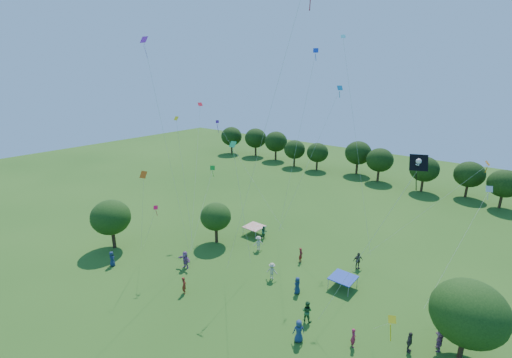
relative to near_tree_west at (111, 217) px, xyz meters
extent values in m
cylinder|color=#422B19|center=(0.00, 0.00, -2.82)|extent=(0.40, 0.40, 1.93)
ellipsoid|color=#1E4112|center=(0.00, 0.00, 0.01)|extent=(4.38, 4.38, 3.95)
cylinder|color=#422B19|center=(8.32, 8.37, -2.89)|extent=(0.37, 0.37, 1.78)
ellipsoid|color=#1E4112|center=(8.32, 8.37, -0.46)|extent=(3.62, 3.62, 3.26)
cylinder|color=#422B19|center=(34.24, 6.76, -2.93)|extent=(0.35, 0.35, 1.71)
ellipsoid|color=#1E4112|center=(34.24, 6.76, 0.04)|extent=(4.96, 4.96, 4.47)
cylinder|color=#422B19|center=(-22.86, 44.82, -2.71)|extent=(0.44, 0.44, 2.15)
ellipsoid|color=#18320E|center=(-22.86, 44.82, 0.56)|extent=(5.17, 5.17, 4.65)
cylinder|color=#422B19|center=(-16.40, 46.46, -2.70)|extent=(0.45, 0.45, 2.17)
ellipsoid|color=#18320E|center=(-16.40, 46.46, 0.61)|extent=(5.22, 5.22, 4.70)
cylinder|color=#422B19|center=(-10.10, 46.12, -2.71)|extent=(0.44, 0.44, 2.15)
ellipsoid|color=#18320E|center=(-10.10, 46.12, 0.57)|extent=(5.17, 5.17, 4.65)
cylinder|color=#422B19|center=(-3.52, 43.83, -2.85)|extent=(0.38, 0.38, 1.87)
ellipsoid|color=#18320E|center=(-3.52, 43.83, -0.01)|extent=(4.48, 4.48, 4.03)
cylinder|color=#422B19|center=(1.70, 44.45, -2.86)|extent=(0.38, 0.38, 1.84)
ellipsoid|color=#18320E|center=(1.70, 44.45, -0.06)|extent=(4.42, 4.42, 3.98)
cylinder|color=#422B19|center=(9.43, 46.84, -2.71)|extent=(0.44, 0.44, 2.14)
ellipsoid|color=#18320E|center=(9.43, 46.84, 0.55)|extent=(5.14, 5.14, 4.63)
cylinder|color=#422B19|center=(14.53, 44.67, -2.77)|extent=(0.42, 0.42, 2.03)
ellipsoid|color=#18320E|center=(14.53, 44.67, 0.31)|extent=(4.86, 4.86, 4.37)
cylinder|color=#422B19|center=(22.51, 43.56, -2.80)|extent=(0.40, 0.40, 1.96)
ellipsoid|color=#18320E|center=(22.51, 43.56, 0.18)|extent=(4.71, 4.71, 4.24)
cylinder|color=#422B19|center=(28.88, 45.09, -2.83)|extent=(0.39, 0.39, 1.91)
ellipsoid|color=#18320E|center=(28.88, 45.09, 0.08)|extent=(4.59, 4.59, 4.13)
cylinder|color=#422B19|center=(33.68, 42.91, -2.84)|extent=(0.39, 0.39, 1.89)
ellipsoid|color=#18320E|center=(33.68, 42.91, 0.03)|extent=(4.54, 4.54, 4.08)
cube|color=#C33E16|center=(10.52, 12.82, -2.73)|extent=(2.20, 2.20, 0.08)
cylinder|color=#999999|center=(9.52, 11.82, -3.23)|extent=(0.05, 0.05, 1.10)
cylinder|color=#999999|center=(11.52, 11.82, -3.23)|extent=(0.05, 0.05, 1.10)
cylinder|color=#999999|center=(9.52, 13.82, -3.23)|extent=(0.05, 0.05, 1.10)
cylinder|color=#999999|center=(11.52, 13.82, -3.23)|extent=(0.05, 0.05, 1.10)
cube|color=#18369E|center=(24.08, 9.37, -2.73)|extent=(2.20, 2.20, 0.08)
cylinder|color=#999999|center=(23.08, 8.37, -3.23)|extent=(0.05, 0.05, 1.10)
cylinder|color=#999999|center=(25.08, 8.37, -3.23)|extent=(0.05, 0.05, 1.10)
cylinder|color=#999999|center=(23.08, 10.37, -3.23)|extent=(0.05, 0.05, 1.10)
cylinder|color=#999999|center=(25.08, 10.37, -3.23)|extent=(0.05, 0.05, 1.10)
imported|color=#1A2A4D|center=(3.59, -2.25, -2.97)|extent=(0.84, 0.49, 1.64)
imported|color=maroon|center=(13.13, -0.56, -2.96)|extent=(0.71, 0.71, 1.64)
imported|color=#245436|center=(12.19, 12.67, -2.97)|extent=(0.70, 0.90, 1.62)
imported|color=#AFAD8C|center=(18.04, 6.33, -2.92)|extent=(1.22, 0.80, 1.72)
imported|color=#453D37|center=(23.83, 13.40, -2.88)|extent=(1.03, 1.13, 1.81)
imported|color=#8B5176|center=(32.87, 6.64, -2.96)|extent=(0.89, 1.62, 1.64)
imported|color=navy|center=(24.47, 0.95, -2.87)|extent=(0.98, 0.99, 1.83)
imported|color=maroon|center=(18.53, 10.86, -2.99)|extent=(0.49, 0.65, 1.59)
imported|color=#275B2D|center=(23.78, 3.29, -2.88)|extent=(0.95, 0.60, 1.81)
imported|color=beige|center=(13.42, 10.01, -2.93)|extent=(1.04, 1.21, 1.72)
imported|color=#413934|center=(31.23, 5.10, -2.96)|extent=(0.54, 1.01, 1.65)
imported|color=#85508A|center=(9.87, 2.30, -2.85)|extent=(1.77, 0.69, 1.88)
imported|color=navy|center=(21.22, 5.92, -2.97)|extent=(0.48, 0.83, 1.63)
imported|color=#A01D41|center=(27.86, 3.06, -3.02)|extent=(0.65, 0.67, 1.53)
cube|color=black|center=(30.13, 5.04, 10.23)|extent=(1.23, 0.97, 0.93)
cube|color=black|center=(30.13, 5.09, 8.95)|extent=(0.15, 0.27, 1.18)
sphere|color=white|center=(30.13, 4.98, 10.33)|extent=(0.34, 0.34, 0.34)
cylinder|color=white|center=(30.13, 4.98, 10.05)|extent=(0.25, 0.48, 0.31)
cylinder|color=white|center=(30.13, 4.98, 10.05)|extent=(0.25, 0.48, 0.31)
cylinder|color=beige|center=(27.66, 3.81, 3.64)|extent=(4.97, 2.48, 12.26)
cylinder|color=beige|center=(18.24, 4.29, 10.19)|extent=(7.13, 1.58, 25.35)
cube|color=red|center=(2.60, 11.92, 11.92)|extent=(0.53, 0.63, 0.40)
cylinder|color=beige|center=(5.88, 7.80, 4.61)|extent=(6.58, 8.27, 14.19)
cube|color=orange|center=(32.80, 17.86, 8.05)|extent=(0.40, 0.53, 0.37)
cube|color=orange|center=(32.80, 17.91, 7.43)|extent=(0.14, 0.15, 0.61)
cylinder|color=beige|center=(28.54, 16.24, 2.68)|extent=(8.55, 3.27, 10.34)
cube|color=gold|center=(6.31, 5.18, 11.11)|extent=(0.51, 0.35, 0.39)
cylinder|color=beige|center=(7.78, 4.57, 4.21)|extent=(2.96, 1.23, 13.40)
cube|color=green|center=(7.26, 9.17, 5.09)|extent=(0.62, 0.58, 0.49)
cube|color=green|center=(7.26, 9.22, 4.35)|extent=(0.08, 0.18, 0.78)
cylinder|color=beige|center=(8.34, 6.30, 1.19)|extent=(2.18, 5.75, 7.36)
cube|color=blue|center=(17.22, 14.26, 17.75)|extent=(0.57, 0.48, 0.44)
cube|color=blue|center=(17.22, 14.31, 17.10)|extent=(0.10, 0.16, 0.65)
cylinder|color=beige|center=(15.57, 13.82, 7.53)|extent=(3.34, 0.91, 20.02)
cube|color=purple|center=(10.06, -0.39, 18.13)|extent=(0.65, 0.46, 0.49)
cube|color=purple|center=(10.06, -0.34, 17.23)|extent=(0.18, 0.23, 1.02)
cylinder|color=beige|center=(9.62, 1.51, 7.70)|extent=(0.89, 3.83, 20.36)
cube|color=silver|center=(33.33, 17.64, 5.82)|extent=(0.62, 0.47, 0.51)
cube|color=silver|center=(33.33, 17.69, 5.12)|extent=(0.11, 0.17, 0.70)
cylinder|color=beige|center=(32.25, 13.27, 1.55)|extent=(2.18, 8.76, 8.09)
cube|color=#0B92A8|center=(19.84, 14.68, 18.91)|extent=(0.52, 0.48, 0.32)
cylinder|color=beige|center=(22.24, 14.65, 8.13)|extent=(4.82, 0.08, 21.22)
cube|color=#E20D3D|center=(8.58, 0.24, 3.28)|extent=(0.45, 0.46, 0.33)
cube|color=#E20D3D|center=(8.58, 0.29, 2.72)|extent=(0.07, 0.15, 0.62)
cylinder|color=beige|center=(6.87, 0.34, 0.31)|extent=(3.43, 0.22, 5.60)
cube|color=#EB530C|center=(7.82, -0.25, 6.54)|extent=(0.77, 0.52, 0.61)
cylinder|color=beige|center=(6.55, -0.05, 1.88)|extent=(2.57, 0.43, 8.74)
cube|color=yellow|center=(31.22, -0.66, 2.69)|extent=(0.49, 0.45, 0.33)
cube|color=yellow|center=(31.22, -0.61, 1.77)|extent=(0.13, 0.30, 1.30)
cylinder|color=beige|center=(30.05, 1.80, 0.02)|extent=(2.36, 4.94, 5.02)
cube|color=#1C9B52|center=(14.91, 4.44, 9.57)|extent=(0.64, 0.45, 0.48)
cube|color=#1C9B52|center=(14.91, 4.49, 8.67)|extent=(0.19, 0.22, 1.04)
cylinder|color=beige|center=(15.39, 5.07, 3.42)|extent=(0.99, 1.27, 11.81)
cube|color=#1280B9|center=(17.97, 18.67, 14.05)|extent=(0.64, 0.66, 0.50)
cube|color=#1280B9|center=(17.97, 18.72, 13.32)|extent=(0.07, 0.17, 0.72)
cylinder|color=beige|center=(15.92, 16.06, 5.66)|extent=(4.13, 5.25, 16.30)
cube|color=#5B1583|center=(4.12, 13.31, 9.74)|extent=(0.43, 0.42, 0.34)
cube|color=#5B1583|center=(4.12, 13.36, 8.89)|extent=(0.07, 0.27, 1.20)
cylinder|color=beige|center=(9.15, 13.60, 3.55)|extent=(10.08, 0.59, 12.08)
camera|label=1|loc=(35.19, -17.47, 15.54)|focal=24.00mm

